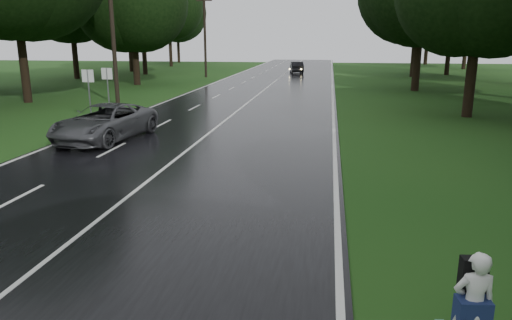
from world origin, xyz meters
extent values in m
plane|color=#1D4414|center=(0.00, 0.00, 0.00)|extent=(160.00, 160.00, 0.00)
cube|color=black|center=(0.00, 20.00, 0.02)|extent=(12.00, 140.00, 0.04)
cube|color=silver|center=(0.00, 20.00, 0.04)|extent=(0.12, 140.00, 0.01)
imported|color=#444549|center=(-4.11, 9.81, 0.81)|extent=(3.31, 5.84, 1.54)
imported|color=black|center=(1.33, 52.01, 0.75)|extent=(2.11, 4.47, 1.41)
imported|color=silver|center=(7.56, -3.15, 0.80)|extent=(0.62, 0.44, 1.59)
cube|color=black|center=(7.58, -2.92, 1.15)|extent=(0.38, 0.23, 0.51)
camera|label=1|loc=(5.47, -9.37, 4.37)|focal=33.32mm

